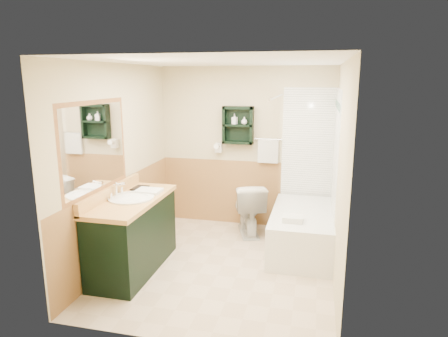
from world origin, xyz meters
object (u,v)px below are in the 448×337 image
Objects in this scene: hair_dryer at (219,148)px; soap_bottle_b at (244,121)px; soap_bottle_a at (235,122)px; toilet at (248,208)px; vanity at (133,234)px; vanity_book at (133,180)px; bathtub at (303,231)px; wall_shelf at (238,125)px.

hair_dryer is 2.20× the size of soap_bottle_b.
toilet is at bearing -46.11° from soap_bottle_a.
vanity reaches higher than toilet.
soap_bottle_b is at bearing 50.60° from vanity_book.
vanity_book is at bearing -119.38° from hair_dryer.
vanity is 2.31m from soap_bottle_b.
bathtub is at bearing 17.95° from vanity_book.
soap_bottle_b is (0.99, 1.73, 1.17)m from vanity.
vanity_book is at bearing -127.46° from soap_bottle_a.
soap_bottle_a is at bearing -6.81° from hair_dryer.
bathtub is at bearing 27.73° from vanity.
toilet is (0.22, -0.29, -1.17)m from wall_shelf.
vanity_book is 2.08× the size of soap_bottle_b.
wall_shelf is 0.46m from hair_dryer.
wall_shelf is 0.72× the size of toilet.
hair_dryer is 1.59× the size of soap_bottle_a.
wall_shelf reaches higher than vanity.
vanity is 9.18× the size of soap_bottle_a.
wall_shelf is at bearing -4.76° from hair_dryer.
bathtub is at bearing -35.11° from wall_shelf.
toilet is 1.28m from soap_bottle_a.
soap_bottle_b is (0.40, -0.03, 0.41)m from hair_dryer.
vanity is at bearing -119.85° from soap_bottle_b.
vanity_book is (-1.06, -1.32, -0.56)m from wall_shelf.
vanity is at bearing -117.35° from wall_shelf.
soap_bottle_b is at bearing -84.53° from toilet.
soap_bottle_a is at bearing -174.15° from wall_shelf.
soap_bottle_a is (1.01, 1.32, 0.61)m from vanity_book.
vanity is 0.92× the size of bathtub.
hair_dryer reaches higher than vanity_book.
wall_shelf is 5.03× the size of soap_bottle_b.
toilet is (1.12, 1.44, -0.06)m from vanity.
vanity reaches higher than bathtub.
soap_bottle_a is at bearing -64.84° from toilet.
soap_bottle_a is (-0.27, 0.28, 1.22)m from toilet.
vanity is 1.80× the size of toilet.
hair_dryer is 0.31× the size of toilet.
vanity_book is 1.77m from soap_bottle_a.
bathtub is 2.29m from vanity_book.
bathtub is at bearing -37.58° from soap_bottle_b.
vanity is (-0.89, -1.73, -1.11)m from wall_shelf.
hair_dryer is 0.17× the size of vanity.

